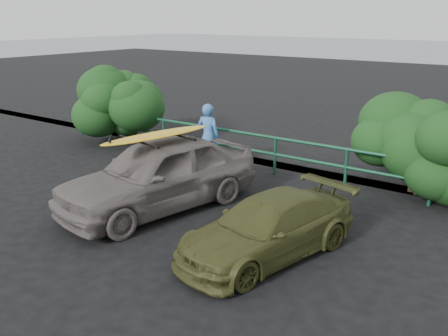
# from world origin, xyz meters

# --- Properties ---
(ground) EXTENTS (80.00, 80.00, 0.00)m
(ground) POSITION_xyz_m (0.00, 0.00, 0.00)
(ground) COLOR black
(guardrail) EXTENTS (14.00, 0.08, 1.04)m
(guardrail) POSITION_xyz_m (0.00, 5.00, 0.52)
(guardrail) COLOR #164D31
(guardrail) RESTS_ON ground
(shrub_left) EXTENTS (3.20, 2.40, 2.34)m
(shrub_left) POSITION_xyz_m (-4.80, 5.40, 1.17)
(shrub_left) COLOR #1B4519
(shrub_left) RESTS_ON ground
(shrub_right) EXTENTS (3.20, 2.40, 2.00)m
(shrub_right) POSITION_xyz_m (5.00, 5.50, 1.00)
(shrub_right) COLOR #1B4519
(shrub_right) RESTS_ON ground
(sedan) EXTENTS (2.73, 4.91, 1.58)m
(sedan) POSITION_xyz_m (0.19, 1.36, 0.79)
(sedan) COLOR slate
(sedan) RESTS_ON ground
(olive_vehicle) EXTENTS (2.28, 3.89, 1.06)m
(olive_vehicle) POSITION_xyz_m (3.29, 0.82, 0.53)
(olive_vehicle) COLOR #44461F
(olive_vehicle) RESTS_ON ground
(man) EXTENTS (0.72, 0.53, 1.82)m
(man) POSITION_xyz_m (-0.79, 4.41, 0.91)
(man) COLOR #4279C8
(man) RESTS_ON ground
(roof_rack) EXTENTS (1.58, 1.25, 0.05)m
(roof_rack) POSITION_xyz_m (0.19, 1.36, 1.60)
(roof_rack) COLOR black
(roof_rack) RESTS_ON sedan
(surfboard) EXTENTS (1.08, 2.79, 0.08)m
(surfboard) POSITION_xyz_m (0.19, 1.36, 1.67)
(surfboard) COLOR gold
(surfboard) RESTS_ON roof_rack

